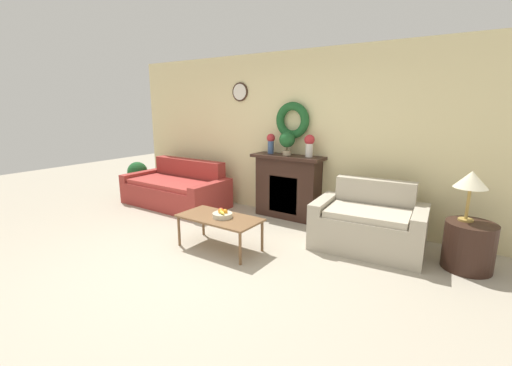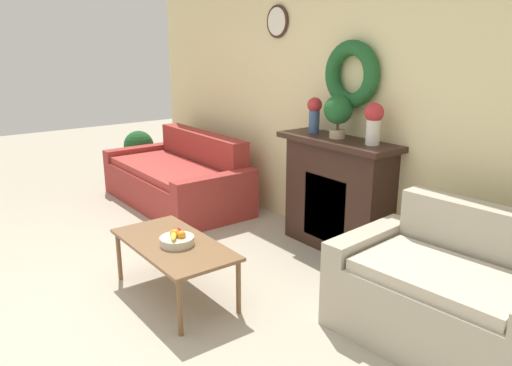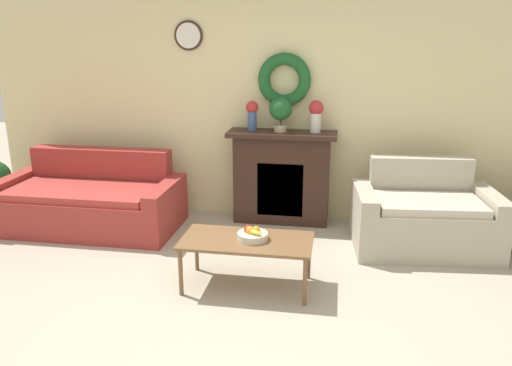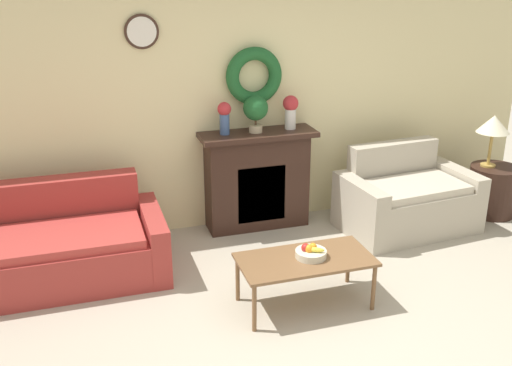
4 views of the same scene
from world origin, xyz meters
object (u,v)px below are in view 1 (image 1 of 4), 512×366
Objects in this scene: fireplace at (288,186)px; loveseat_right at (368,225)px; potted_plant_floor_by_couch at (138,174)px; vase_on_mantel_right at (309,144)px; potted_plant_on_mantel at (287,141)px; couch_left at (177,189)px; coffee_table at (219,220)px; fruit_bowl at (222,214)px; side_table_by_loveseat at (469,246)px; table_lamp at (471,181)px; vase_on_mantel_left at (271,142)px.

fireplace is 0.84× the size of loveseat_right.
fireplace reaches higher than potted_plant_floor_by_couch.
vase_on_mantel_right is 0.92× the size of potted_plant_on_mantel.
couch_left is at bearing -166.21° from fireplace.
potted_plant_on_mantel is (-0.38, -0.02, 0.03)m from vase_on_mantel_right.
fruit_bowl reaches higher than coffee_table.
loveseat_right is 1.88m from potted_plant_on_mantel.
vase_on_mantel_right is (0.42, 1.63, 0.78)m from fruit_bowl.
fireplace reaches higher than couch_left.
fireplace is 3.45× the size of vase_on_mantel_right.
loveseat_right is 2.60× the size of side_table_by_loveseat.
table_lamp is 1.52× the size of potted_plant_on_mantel.
potted_plant_on_mantel reaches higher than loveseat_right.
coffee_table is (-1.60, -1.11, 0.08)m from loveseat_right.
vase_on_mantel_right is (0.47, 1.64, 0.86)m from coffee_table.
vase_on_mantel_right is (0.36, 0.01, 0.73)m from fireplace.
side_table_by_loveseat is 1.46× the size of potted_plant_on_mantel.
fruit_bowl is (2.04, -1.11, 0.19)m from couch_left.
side_table_by_loveseat is (1.13, 0.05, -0.04)m from loveseat_right.
potted_plant_on_mantel is (-0.02, -0.01, 0.76)m from fireplace.
fireplace is 2.68m from side_table_by_loveseat.
potted_plant_floor_by_couch is at bearing 179.86° from side_table_by_loveseat.
couch_left is 3.60m from loveseat_right.
potted_plant_floor_by_couch reaches higher than fruit_bowl.
fireplace is 3.35m from potted_plant_floor_by_couch.
vase_on_mantel_left is at bearing 99.91° from fruit_bowl.
table_lamp reaches higher than potted_plant_floor_by_couch.
table_lamp is 5.91m from potted_plant_floor_by_couch.
loveseat_right is at bearing -19.19° from fireplace.
fireplace reaches higher than side_table_by_loveseat.
fireplace is at bearing 170.65° from table_lamp.
loveseat_right reaches higher than fruit_bowl.
fireplace reaches higher than coffee_table.
potted_plant_on_mantel reaches higher than vase_on_mantel_right.
vase_on_mantel_left is at bearing -180.00° from vase_on_mantel_right.
couch_left reaches higher than side_table_by_loveseat.
vase_on_mantel_left is at bearing 179.07° from fireplace.
fireplace is 4.70× the size of fruit_bowl.
vase_on_mantel_left is 0.47× the size of potted_plant_floor_by_couch.
fireplace is at bearing 169.75° from side_table_by_loveseat.
fireplace is at bearing 7.91° from potted_plant_floor_by_couch.
potted_plant_on_mantel is at bearing 13.74° from couch_left.
coffee_table is 2.99m from table_lamp.
couch_left is 7.77× the size of fruit_bowl.
couch_left is 4.73m from side_table_by_loveseat.
potted_plant_floor_by_couch is at bearing -179.62° from table_lamp.
fruit_bowl is 1.83m from vase_on_mantel_left.
fruit_bowl is 0.44× the size of table_lamp.
side_table_by_loveseat is at bearing -0.14° from potted_plant_floor_by_couch.
side_table_by_loveseat is at bearing -9.87° from potted_plant_on_mantel.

